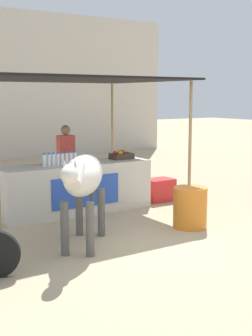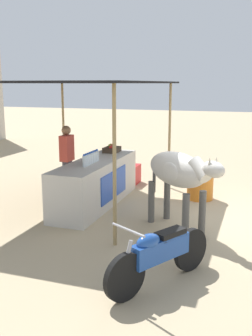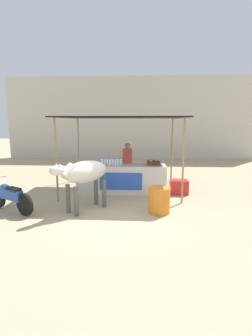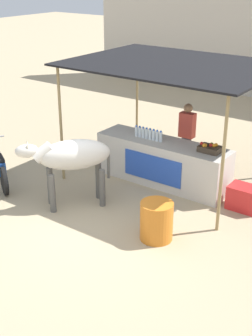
# 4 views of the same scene
# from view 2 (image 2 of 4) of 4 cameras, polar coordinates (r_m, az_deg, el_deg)

# --- Properties ---
(ground_plane) EXTENTS (60.00, 60.00, 0.00)m
(ground_plane) POSITION_cam_2_polar(r_m,az_deg,el_deg) (7.91, 10.58, -6.78)
(ground_plane) COLOR tan
(stall_counter) EXTENTS (3.00, 0.82, 0.96)m
(stall_counter) POSITION_cam_2_polar(r_m,az_deg,el_deg) (8.35, -4.36, -2.15)
(stall_counter) COLOR beige
(stall_counter) RESTS_ON ground
(stall_awning) EXTENTS (4.20, 3.20, 2.58)m
(stall_awning) POSITION_cam_2_polar(r_m,az_deg,el_deg) (8.22, -6.57, 11.68)
(stall_awning) COLOR black
(stall_awning) RESTS_ON ground
(water_bottle_row) EXTENTS (0.70, 0.07, 0.25)m
(water_bottle_row) POSITION_cam_2_polar(r_m,az_deg,el_deg) (7.89, -5.12, 1.42)
(water_bottle_row) COLOR silver
(water_bottle_row) RESTS_ON stall_counter
(fruit_crate) EXTENTS (0.44, 0.32, 0.18)m
(fruit_crate) POSITION_cam_2_polar(r_m,az_deg,el_deg) (9.23, -2.05, 2.78)
(fruit_crate) COLOR #3F3326
(fruit_crate) RESTS_ON stall_counter
(vendor_behind_counter) EXTENTS (0.34, 0.22, 1.65)m
(vendor_behind_counter) POSITION_cam_2_polar(r_m,az_deg,el_deg) (8.73, -8.53, 0.86)
(vendor_behind_counter) COLOR #383842
(vendor_behind_counter) RESTS_ON ground
(cooler_box) EXTENTS (0.60, 0.44, 0.48)m
(cooler_box) POSITION_cam_2_polar(r_m,az_deg,el_deg) (10.14, 0.54, -0.93)
(cooler_box) COLOR red
(cooler_box) RESTS_ON ground
(water_barrel) EXTENTS (0.58, 0.58, 0.70)m
(water_barrel) POSITION_cam_2_polar(r_m,az_deg,el_deg) (8.92, 10.72, -2.25)
(water_barrel) COLOR orange
(water_barrel) RESTS_ON ground
(cow) EXTENTS (1.44, 1.64, 1.44)m
(cow) POSITION_cam_2_polar(r_m,az_deg,el_deg) (6.84, 7.66, -0.67)
(cow) COLOR silver
(cow) RESTS_ON ground
(motorcycle_parked) EXTENTS (1.60, 1.00, 0.90)m
(motorcycle_parked) POSITION_cam_2_polar(r_m,az_deg,el_deg) (5.12, 4.85, -12.26)
(motorcycle_parked) COLOR black
(motorcycle_parked) RESTS_ON ground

